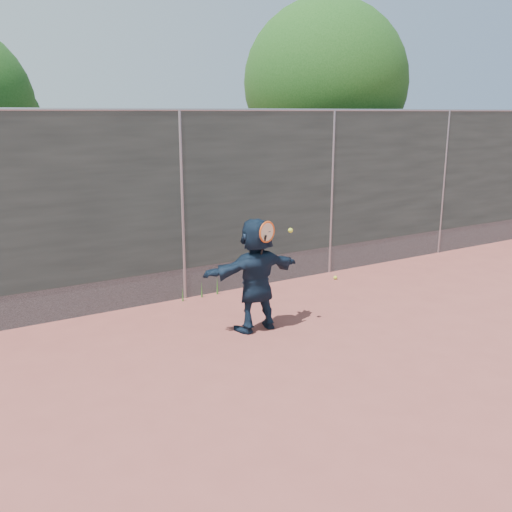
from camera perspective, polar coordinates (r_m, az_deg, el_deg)
ground at (r=6.66m, az=5.69°, el=-12.32°), size 80.00×80.00×0.00m
player at (r=7.85m, az=0.00°, el=-1.88°), size 1.48×0.47×1.59m
ball_ground at (r=10.50m, az=7.94°, el=-2.15°), size 0.07×0.07×0.07m
fence at (r=9.10m, az=-7.42°, el=5.34°), size 20.00×0.06×3.03m
swing_action at (r=7.58m, az=1.33°, el=2.31°), size 0.59×0.14×0.51m
tree_right at (r=13.39m, az=7.44°, el=16.33°), size 3.78×3.60×5.39m
weed_clump at (r=9.45m, az=-5.22°, el=-3.30°), size 0.68×0.07×0.30m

